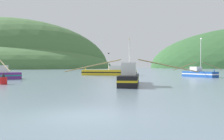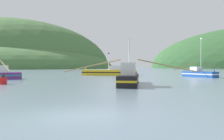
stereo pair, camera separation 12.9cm
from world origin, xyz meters
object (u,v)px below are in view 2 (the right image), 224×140
(channel_buoy, at_px, (3,80))
(fishing_boat_yellow, at_px, (110,72))
(fishing_boat_black, at_px, (129,78))
(fishing_boat_blue, at_px, (199,73))

(channel_buoy, bearing_deg, fishing_boat_yellow, 74.94)
(fishing_boat_yellow, relative_size, fishing_boat_black, 0.82)
(fishing_boat_black, xyz_separation_m, fishing_boat_blue, (11.15, 21.19, -0.09))
(fishing_boat_yellow, height_order, fishing_boat_blue, fishing_boat_blue)
(fishing_boat_black, bearing_deg, channel_buoy, 94.09)
(fishing_boat_blue, distance_m, channel_buoy, 34.07)
(fishing_boat_yellow, relative_size, fishing_boat_blue, 1.19)
(fishing_boat_yellow, bearing_deg, channel_buoy, 80.82)
(fishing_boat_yellow, relative_size, channel_buoy, 9.39)
(fishing_boat_yellow, distance_m, fishing_boat_blue, 18.52)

